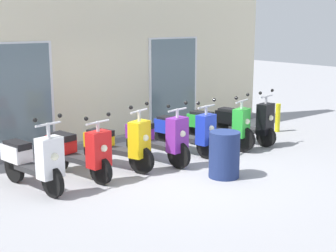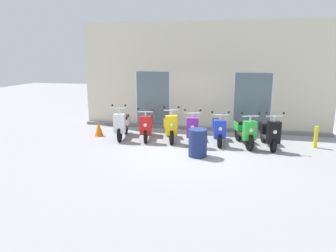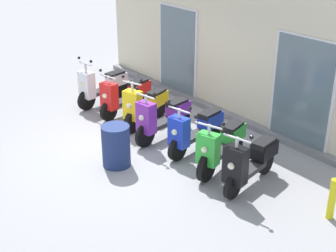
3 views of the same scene
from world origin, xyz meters
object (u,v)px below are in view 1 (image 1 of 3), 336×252
scooter_red (79,151)px  scooter_green (220,126)px  scooter_white (33,160)px  scooter_purple (158,137)px  scooter_yellow (119,144)px  curb_bollard (278,118)px  scooter_blue (186,132)px  scooter_black (246,121)px  trash_bin (224,155)px

scooter_red → scooter_green: bearing=-1.1°
scooter_white → scooter_green: (4.21, 0.03, -0.03)m
scooter_purple → scooter_green: 1.71m
scooter_yellow → scooter_purple: scooter_yellow is taller
scooter_white → curb_bollard: size_ratio=2.27×
scooter_purple → scooter_yellow: bearing=170.7°
scooter_white → scooter_yellow: 1.71m
scooter_blue → scooter_green: scooter_green is taller
scooter_white → scooter_purple: size_ratio=0.98×
scooter_purple → scooter_blue: bearing=11.7°
scooter_red → scooter_black: (4.09, -0.12, 0.02)m
scooter_yellow → curb_bollard: scooter_yellow is taller
scooter_green → trash_bin: bearing=-132.0°
scooter_blue → trash_bin: bearing=-106.4°
scooter_red → scooter_blue: bearing=1.1°
scooter_red → scooter_blue: scooter_red is taller
scooter_white → scooter_purple: bearing=-0.7°
scooter_red → scooter_black: 4.10m
scooter_yellow → scooter_blue: 1.65m
scooter_green → scooter_black: (0.77, -0.06, 0.02)m
scooter_blue → curb_bollard: 3.10m
scooter_blue → scooter_black: scooter_black is taller
scooter_green → trash_bin: 1.98m
scooter_yellow → trash_bin: scooter_yellow is taller
scooter_purple → trash_bin: (0.38, -1.41, -0.10)m
scooter_white → scooter_purple: scooter_white is taller
scooter_purple → curb_bollard: (3.94, 0.32, -0.16)m
scooter_blue → curb_bollard: bearing=2.6°
scooter_black → trash_bin: bearing=-146.0°
scooter_blue → trash_bin: size_ratio=1.97×
scooter_purple → trash_bin: bearing=-74.8°
scooter_white → curb_bollard: scooter_white is taller
scooter_black → curb_bollard: 1.51m
scooter_red → scooter_green: size_ratio=0.99×
scooter_white → scooter_blue: size_ratio=0.99×
trash_bin → curb_bollard: 3.95m
scooter_red → scooter_purple: bearing=-4.5°
scooter_green → scooter_red: bearing=178.9°
scooter_white → scooter_red: 0.89m
scooter_yellow → scooter_green: (2.51, -0.07, 0.00)m
scooter_red → curb_bollard: 5.56m
scooter_green → scooter_black: size_ratio=1.05×
scooter_white → scooter_black: 4.98m
scooter_purple → scooter_green: scooter_purple is taller
scooter_yellow → scooter_purple: (0.80, -0.13, 0.03)m
scooter_black → curb_bollard: bearing=12.0°
scooter_red → curb_bollard: size_ratio=2.29×
scooter_black → trash_bin: size_ratio=1.88×
scooter_red → trash_bin: bearing=-37.4°
scooter_white → scooter_red: scooter_white is taller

